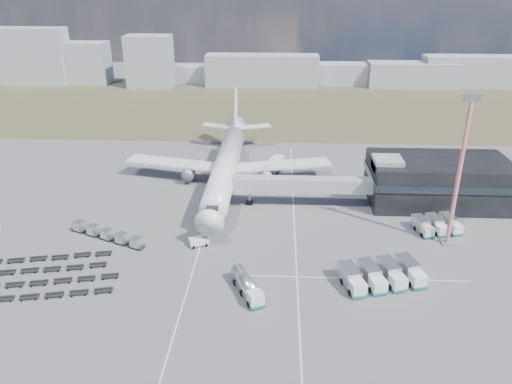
{
  "coord_description": "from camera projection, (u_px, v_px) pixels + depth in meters",
  "views": [
    {
      "loc": [
        12.48,
        -80.03,
        47.43
      ],
      "look_at": [
        7.75,
        18.38,
        4.0
      ],
      "focal_mm": 35.0,
      "sensor_mm": 36.0,
      "label": 1
    }
  ],
  "objects": [
    {
      "name": "baggage_dollies",
      "position": [
        26.0,
        278.0,
        83.99
      ],
      "size": [
        30.91,
        18.99,
        0.69
      ],
      "rotation": [
        0.0,
        0.0,
        0.21
      ],
      "color": "black",
      "rests_on": "ground"
    },
    {
      "name": "jet_bridge",
      "position": [
        294.0,
        185.0,
        108.75
      ],
      "size": [
        30.3,
        3.8,
        7.05
      ],
      "color": "#939399",
      "rests_on": "ground"
    },
    {
      "name": "catering_truck",
      "position": [
        275.0,
        165.0,
        129.35
      ],
      "size": [
        4.85,
        7.51,
        3.2
      ],
      "rotation": [
        0.0,
        0.0,
        -0.31
      ],
      "color": "white",
      "rests_on": "ground"
    },
    {
      "name": "service_trucks_far",
      "position": [
        437.0,
        225.0,
        99.39
      ],
      "size": [
        9.36,
        7.88,
        2.49
      ],
      "rotation": [
        0.0,
        0.0,
        0.23
      ],
      "color": "white",
      "rests_on": "ground"
    },
    {
      "name": "terminal",
      "position": [
        437.0,
        180.0,
        110.51
      ],
      "size": [
        30.4,
        16.4,
        11.0
      ],
      "color": "black",
      "rests_on": "ground"
    },
    {
      "name": "skyline",
      "position": [
        209.0,
        66.0,
        226.89
      ],
      "size": [
        300.6,
        24.5,
        24.93
      ],
      "color": "#9699A4",
      "rests_on": "ground"
    },
    {
      "name": "pushback_tug",
      "position": [
        199.0,
        242.0,
        94.29
      ],
      "size": [
        4.06,
        3.24,
        1.57
      ],
      "primitive_type": "cube",
      "rotation": [
        0.0,
        0.0,
        0.4
      ],
      "color": "white",
      "rests_on": "ground"
    },
    {
      "name": "fuel_tanker",
      "position": [
        247.0,
        286.0,
        79.75
      ],
      "size": [
        6.07,
        9.46,
        3.02
      ],
      "rotation": [
        0.0,
        0.0,
        0.44
      ],
      "color": "white",
      "rests_on": "ground"
    },
    {
      "name": "ground",
      "position": [
        210.0,
        251.0,
        92.82
      ],
      "size": [
        420.0,
        420.0,
        0.0
      ],
      "primitive_type": "plane",
      "color": "#565659",
      "rests_on": "ground"
    },
    {
      "name": "grass_strip",
      "position": [
        247.0,
        106.0,
        193.36
      ],
      "size": [
        420.0,
        90.0,
        0.01
      ],
      "primitive_type": "cube",
      "color": "#47422A",
      "rests_on": "ground"
    },
    {
      "name": "airliner",
      "position": [
        227.0,
        163.0,
        120.28
      ],
      "size": [
        51.59,
        64.53,
        17.62
      ],
      "color": "white",
      "rests_on": "ground"
    },
    {
      "name": "floodlight_mast",
      "position": [
        459.0,
        173.0,
        89.42
      ],
      "size": [
        2.74,
        2.22,
        28.77
      ],
      "rotation": [
        0.0,
        0.0,
        -0.19
      ],
      "color": "red",
      "rests_on": "ground"
    },
    {
      "name": "uld_row",
      "position": [
        107.0,
        234.0,
        96.31
      ],
      "size": [
        16.55,
        8.85,
        1.91
      ],
      "rotation": [
        0.0,
        0.0,
        -0.43
      ],
      "color": "black",
      "rests_on": "ground"
    },
    {
      "name": "service_trucks_near",
      "position": [
        381.0,
        275.0,
        82.53
      ],
      "size": [
        14.51,
        10.49,
        2.9
      ],
      "rotation": [
        0.0,
        0.0,
        0.28
      ],
      "color": "white",
      "rests_on": "ground"
    },
    {
      "name": "lane_markings",
      "position": [
        263.0,
        244.0,
        95.13
      ],
      "size": [
        47.12,
        110.0,
        0.01
      ],
      "color": "silver",
      "rests_on": "ground"
    }
  ]
}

